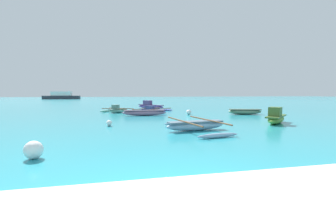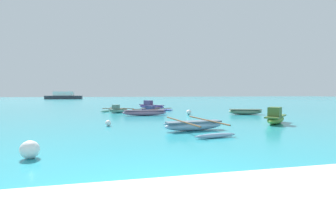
{
  "view_description": "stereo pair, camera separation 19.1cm",
  "coord_description": "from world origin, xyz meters",
  "views": [
    {
      "loc": [
        -0.85,
        -3.35,
        1.83
      ],
      "look_at": [
        3.19,
        15.24,
        0.25
      ],
      "focal_mm": 24.0,
      "sensor_mm": 36.0,
      "label": 1
    },
    {
      "loc": [
        -0.66,
        -3.39,
        1.83
      ],
      "look_at": [
        3.19,
        15.24,
        0.25
      ],
      "focal_mm": 24.0,
      "sensor_mm": 36.0,
      "label": 2
    }
  ],
  "objects": [
    {
      "name": "moored_boat_2",
      "position": [
        2.78,
        23.61,
        0.34
      ],
      "size": [
        2.98,
        3.56,
        0.98
      ],
      "rotation": [
        0.0,
        0.0,
        -0.9
      ],
      "color": "#8753AA",
      "rests_on": "ground_plane"
    },
    {
      "name": "moored_boat_0",
      "position": [
        9.86,
        14.29,
        0.26
      ],
      "size": [
        2.97,
        1.54,
        0.46
      ],
      "rotation": [
        0.0,
        0.0,
        -0.26
      ],
      "color": "gray",
      "rests_on": "ground_plane"
    },
    {
      "name": "mooring_buoy_1",
      "position": [
        -3.21,
        3.45,
        0.26
      ],
      "size": [
        0.51,
        0.51,
        0.51
      ],
      "color": "white",
      "rests_on": "ground_plane"
    },
    {
      "name": "mooring_buoy_2",
      "position": [
        4.99,
        15.1,
        0.21
      ],
      "size": [
        0.43,
        0.43,
        0.43
      ],
      "color": "white",
      "rests_on": "ground_plane"
    },
    {
      "name": "moored_boat_5",
      "position": [
        2.34,
        18.68,
        0.2
      ],
      "size": [
        4.53,
        4.29,
        0.59
      ],
      "rotation": [
        0.0,
        0.0,
        -0.85
      ],
      "color": "#525EBE",
      "rests_on": "ground_plane"
    },
    {
      "name": "ground_plane",
      "position": [
        0.0,
        0.0,
        0.0
      ],
      "size": [
        240.0,
        240.0,
        0.0
      ],
      "color": "teal"
    },
    {
      "name": "moored_boat_1",
      "position": [
        -1.04,
        18.48,
        0.25
      ],
      "size": [
        3.47,
        3.34,
        0.76
      ],
      "rotation": [
        0.0,
        0.0,
        0.84
      ],
      "color": "#82C4AF",
      "rests_on": "ground_plane"
    },
    {
      "name": "mooring_buoy_0",
      "position": [
        -1.43,
        9.56,
        0.16
      ],
      "size": [
        0.33,
        0.33,
        0.33
      ],
      "color": "white",
      "rests_on": "ground_plane"
    },
    {
      "name": "distant_ferry",
      "position": [
        -19.09,
        75.16,
        1.0
      ],
      "size": [
        11.11,
        2.45,
        2.45
      ],
      "color": "#2D333D",
      "rests_on": "ground_plane"
    },
    {
      "name": "moored_boat_3",
      "position": [
        8.44,
        8.5,
        0.36
      ],
      "size": [
        2.62,
        2.43,
        1.01
      ],
      "rotation": [
        0.0,
        0.0,
        0.72
      ],
      "color": "#619A38",
      "rests_on": "ground_plane"
    },
    {
      "name": "moored_boat_6",
      "position": [
        1.16,
        15.08,
        0.25
      ],
      "size": [
        3.62,
        0.79,
        0.45
      ],
      "rotation": [
        0.0,
        0.0,
        -0.08
      ],
      "color": "#A07192",
      "rests_on": "ground_plane"
    },
    {
      "name": "moored_boat_4",
      "position": [
        2.82,
        7.1,
        0.25
      ],
      "size": [
        3.13,
        4.41,
        0.52
      ],
      "rotation": [
        0.0,
        0.0,
        0.14
      ],
      "color": "#8CABC9",
      "rests_on": "ground_plane"
    }
  ]
}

